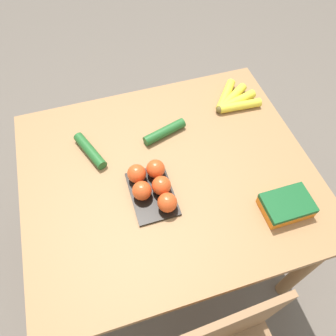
% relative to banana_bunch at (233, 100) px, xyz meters
% --- Properties ---
extents(ground_plane, '(12.00, 12.00, 0.00)m').
position_rel_banana_bunch_xyz_m(ground_plane, '(0.39, 0.27, -0.77)').
color(ground_plane, '#665B51').
extents(dining_table, '(1.12, 0.96, 0.75)m').
position_rel_banana_bunch_xyz_m(dining_table, '(0.39, 0.27, -0.12)').
color(dining_table, '#9E7044').
rests_on(dining_table, ground_plane).
extents(banana_bunch, '(0.21, 0.19, 0.04)m').
position_rel_banana_bunch_xyz_m(banana_bunch, '(0.00, 0.00, 0.00)').
color(banana_bunch, brown).
rests_on(banana_bunch, dining_table).
extents(tomato_pack, '(0.16, 0.23, 0.08)m').
position_rel_banana_bunch_xyz_m(tomato_pack, '(0.47, 0.34, 0.02)').
color(tomato_pack, black).
rests_on(tomato_pack, dining_table).
extents(carrot_bag, '(0.17, 0.12, 0.05)m').
position_rel_banana_bunch_xyz_m(carrot_bag, '(0.04, 0.55, 0.01)').
color(carrot_bag, orange).
rests_on(carrot_bag, dining_table).
extents(cucumber_near, '(0.11, 0.19, 0.04)m').
position_rel_banana_bunch_xyz_m(cucumber_near, '(0.66, 0.09, 0.00)').
color(cucumber_near, '#236028').
rests_on(cucumber_near, dining_table).
extents(cucumber_far, '(0.19, 0.09, 0.04)m').
position_rel_banana_bunch_xyz_m(cucumber_far, '(0.35, 0.09, 0.00)').
color(cucumber_far, '#236028').
rests_on(cucumber_far, dining_table).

